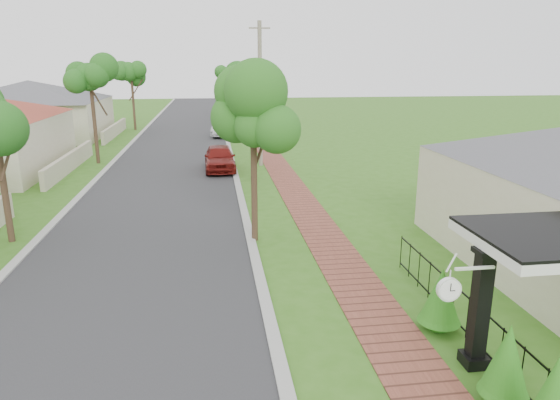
{
  "coord_description": "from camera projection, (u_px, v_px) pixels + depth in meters",
  "views": [
    {
      "loc": [
        -0.55,
        -9.26,
        5.92
      ],
      "look_at": [
        1.63,
        6.65,
        1.5
      ],
      "focal_mm": 32.0,
      "sensor_mm": 36.0,
      "label": 1
    }
  ],
  "objects": [
    {
      "name": "parked_car_red",
      "position": [
        220.0,
        158.0,
        28.27
      ],
      "size": [
        1.76,
        4.23,
        1.43
      ],
      "primitive_type": "imported",
      "rotation": [
        0.0,
        0.0,
        0.02
      ],
      "color": "maroon",
      "rests_on": "ground"
    },
    {
      "name": "porch_post",
      "position": [
        479.0,
        315.0,
        9.83
      ],
      "size": [
        0.48,
        0.48,
        2.52
      ],
      "color": "black",
      "rests_on": "ground"
    },
    {
      "name": "utility_pole",
      "position": [
        260.0,
        95.0,
        28.79
      ],
      "size": [
        1.2,
        0.24,
        8.21
      ],
      "color": "gray",
      "rests_on": "ground"
    },
    {
      "name": "station_clock",
      "position": [
        451.0,
        288.0,
        9.12
      ],
      "size": [
        1.08,
        0.13,
        0.65
      ],
      "color": "white",
      "rests_on": "ground"
    },
    {
      "name": "far_house_grey",
      "position": [
        32.0,
        109.0,
        40.39
      ],
      "size": [
        15.56,
        15.56,
        4.6
      ],
      "color": "beige",
      "rests_on": "ground"
    },
    {
      "name": "near_tree",
      "position": [
        253.0,
        116.0,
        16.15
      ],
      "size": [
        2.08,
        2.08,
        5.35
      ],
      "color": "#382619",
      "rests_on": "ground"
    },
    {
      "name": "parked_car_white",
      "position": [
        223.0,
        128.0,
        41.62
      ],
      "size": [
        2.12,
        4.38,
        1.38
      ],
      "primitive_type": "imported",
      "rotation": [
        0.0,
        0.0,
        -0.16
      ],
      "color": "#B9B9BB",
      "rests_on": "ground"
    },
    {
      "name": "ground",
      "position": [
        246.0,
        354.0,
        10.49
      ],
      "size": [
        160.0,
        160.0,
        0.0
      ],
      "primitive_type": "plane",
      "color": "#346618",
      "rests_on": "ground"
    },
    {
      "name": "kerb_right",
      "position": [
        233.0,
        166.0,
        29.68
      ],
      "size": [
        0.3,
        120.0,
        0.1
      ],
      "primitive_type": "cube",
      "color": "#9E9E99",
      "rests_on": "ground"
    },
    {
      "name": "kerb_left",
      "position": [
        106.0,
        169.0,
        28.73
      ],
      "size": [
        0.3,
        120.0,
        0.1
      ],
      "primitive_type": "cube",
      "color": "#9E9E99",
      "rests_on": "ground"
    },
    {
      "name": "sidewalk",
      "position": [
        277.0,
        165.0,
        30.02
      ],
      "size": [
        1.5,
        120.0,
        0.03
      ],
      "primitive_type": "cube",
      "color": "brown",
      "rests_on": "ground"
    },
    {
      "name": "hedge_row",
      "position": [
        489.0,
        347.0,
        9.33
      ],
      "size": [
        0.85,
        4.62,
        1.8
      ],
      "color": "#156013",
      "rests_on": "ground"
    },
    {
      "name": "road",
      "position": [
        171.0,
        168.0,
        29.2
      ],
      "size": [
        7.0,
        120.0,
        0.02
      ],
      "primitive_type": "cube",
      "color": "#28282B",
      "rests_on": "ground"
    },
    {
      "name": "picket_fence",
      "position": [
        468.0,
        316.0,
        10.99
      ],
      "size": [
        0.03,
        8.02,
        1.0
      ],
      "color": "black",
      "rests_on": "ground"
    },
    {
      "name": "street_trees",
      "position": [
        176.0,
        84.0,
        34.55
      ],
      "size": [
        10.7,
        37.65,
        5.89
      ],
      "color": "#382619",
      "rests_on": "ground"
    }
  ]
}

